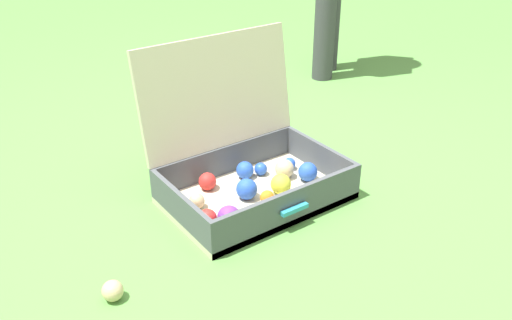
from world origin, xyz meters
name	(u,v)px	position (x,y,z in m)	size (l,w,h in m)	color
ground_plane	(254,202)	(0.00, 0.00, 0.00)	(16.00, 16.00, 0.00)	#569342
open_suitcase	(247,165)	(0.02, 0.07, 0.12)	(0.65, 0.53, 0.57)	beige
stray_ball_on_grass	(113,291)	(-0.64, -0.19, 0.03)	(0.06, 0.06, 0.06)	#D1B784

